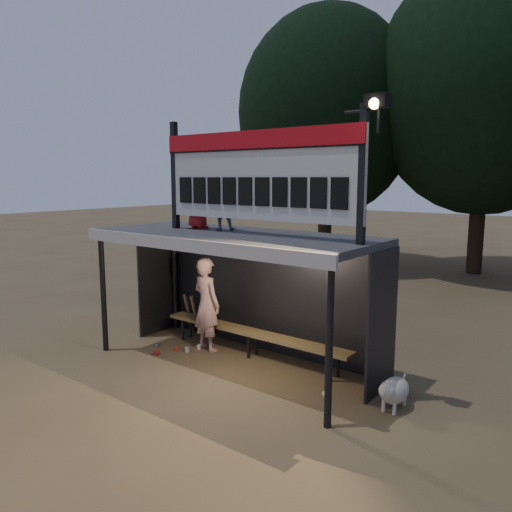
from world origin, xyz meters
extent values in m
plane|color=brown|center=(0.00, 0.00, 0.00)|extent=(80.00, 80.00, 0.00)
imported|color=white|center=(-0.90, 0.30, 0.89)|extent=(0.71, 0.52, 1.77)
imported|color=slate|center=(-0.43, 0.26, 2.79)|extent=(0.57, 0.54, 0.93)
imported|color=#B31B1B|center=(-0.96, 0.19, 2.84)|extent=(0.56, 0.42, 1.05)
cube|color=#3C3C3F|center=(0.00, 0.00, 2.26)|extent=(5.00, 2.00, 0.12)
cube|color=beige|center=(0.00, -1.02, 2.22)|extent=(5.10, 0.06, 0.20)
cylinder|color=black|center=(-2.40, -0.90, 1.10)|extent=(0.10, 0.10, 2.20)
cylinder|color=black|center=(2.40, -0.90, 1.10)|extent=(0.10, 0.10, 2.20)
cylinder|color=black|center=(-2.40, 0.90, 1.10)|extent=(0.10, 0.10, 2.20)
cylinder|color=black|center=(2.40, 0.90, 1.10)|extent=(0.10, 0.10, 2.20)
cube|color=black|center=(0.00, 1.00, 1.10)|extent=(5.00, 0.04, 2.20)
cube|color=black|center=(-2.50, 0.50, 1.10)|extent=(0.04, 1.00, 2.20)
cube|color=black|center=(2.50, 0.50, 1.10)|extent=(0.04, 1.00, 2.20)
cylinder|color=black|center=(0.00, 1.00, 2.15)|extent=(5.00, 0.06, 0.06)
cube|color=black|center=(-1.35, 0.00, 3.27)|extent=(0.10, 0.10, 1.90)
cube|color=black|center=(2.35, 0.00, 3.27)|extent=(0.10, 0.10, 1.90)
cube|color=silver|center=(0.50, 0.00, 3.27)|extent=(3.80, 0.08, 1.40)
cube|color=red|center=(0.50, -0.05, 3.83)|extent=(3.80, 0.04, 0.28)
cube|color=black|center=(0.50, -0.06, 3.68)|extent=(3.80, 0.02, 0.03)
cube|color=black|center=(-1.03, -0.05, 3.02)|extent=(0.27, 0.03, 0.45)
cube|color=black|center=(-0.69, -0.05, 3.02)|extent=(0.27, 0.03, 0.45)
cube|color=black|center=(-0.35, -0.05, 3.02)|extent=(0.27, 0.03, 0.45)
cube|color=black|center=(-0.01, -0.05, 3.02)|extent=(0.27, 0.03, 0.45)
cube|color=black|center=(0.33, -0.05, 3.02)|extent=(0.27, 0.03, 0.45)
cube|color=black|center=(0.67, -0.05, 3.02)|extent=(0.27, 0.03, 0.45)
cube|color=black|center=(1.01, -0.05, 3.02)|extent=(0.27, 0.03, 0.45)
cube|color=black|center=(1.35, -0.05, 3.02)|extent=(0.27, 0.03, 0.45)
cube|color=black|center=(1.69, -0.05, 3.02)|extent=(0.27, 0.03, 0.45)
cube|color=black|center=(2.03, -0.05, 3.02)|extent=(0.27, 0.03, 0.45)
cylinder|color=black|center=(2.30, 0.00, 4.12)|extent=(0.50, 0.04, 0.04)
cylinder|color=black|center=(2.55, 0.00, 3.97)|extent=(0.04, 0.04, 0.30)
cube|color=black|center=(2.55, -0.05, 4.22)|extent=(0.30, 0.22, 0.18)
sphere|color=#FFD88C|center=(2.55, -0.14, 4.18)|extent=(0.14, 0.14, 0.14)
cube|color=olive|center=(0.00, 0.55, 0.45)|extent=(4.00, 0.35, 0.06)
cylinder|color=black|center=(-1.70, 0.43, 0.23)|extent=(0.05, 0.05, 0.45)
cylinder|color=black|center=(-1.70, 0.67, 0.23)|extent=(0.05, 0.05, 0.45)
cylinder|color=black|center=(0.00, 0.43, 0.23)|extent=(0.05, 0.05, 0.45)
cylinder|color=black|center=(0.00, 0.67, 0.23)|extent=(0.05, 0.05, 0.45)
cylinder|color=black|center=(1.70, 0.43, 0.23)|extent=(0.05, 0.05, 0.45)
cylinder|color=black|center=(1.70, 0.67, 0.23)|extent=(0.05, 0.05, 0.45)
cylinder|color=#312416|center=(-4.00, 10.00, 1.87)|extent=(0.50, 0.50, 3.74)
ellipsoid|color=black|center=(-4.00, 10.00, 5.53)|extent=(6.46, 6.46, 7.48)
cylinder|color=#312416|center=(1.00, 11.50, 2.09)|extent=(0.50, 0.50, 4.18)
ellipsoid|color=black|center=(1.00, 11.50, 6.18)|extent=(7.22, 7.22, 8.36)
ellipsoid|color=beige|center=(2.88, 0.15, 0.27)|extent=(0.36, 0.58, 0.36)
sphere|color=silver|center=(2.88, -0.13, 0.36)|extent=(0.22, 0.22, 0.22)
cone|color=beige|center=(2.88, -0.23, 0.34)|extent=(0.10, 0.10, 0.10)
cone|color=beige|center=(2.83, -0.15, 0.46)|extent=(0.06, 0.06, 0.07)
cone|color=beige|center=(2.93, -0.15, 0.46)|extent=(0.06, 0.06, 0.07)
cylinder|color=white|center=(2.80, -0.03, 0.09)|extent=(0.05, 0.05, 0.18)
cylinder|color=beige|center=(2.96, -0.03, 0.09)|extent=(0.05, 0.05, 0.18)
cylinder|color=beige|center=(2.80, 0.33, 0.09)|extent=(0.05, 0.05, 0.18)
cylinder|color=beige|center=(2.96, 0.33, 0.09)|extent=(0.05, 0.05, 0.18)
cylinder|color=silver|center=(2.88, 0.45, 0.34)|extent=(0.04, 0.16, 0.14)
cylinder|color=#A87A4E|center=(-1.92, 0.82, 0.43)|extent=(0.08, 0.27, 0.84)
cylinder|color=#A8854E|center=(-1.72, 0.82, 0.43)|extent=(0.08, 0.30, 0.83)
cylinder|color=black|center=(-1.52, 0.82, 0.43)|extent=(0.09, 0.33, 0.83)
cylinder|color=#9D7449|center=(-1.32, 0.82, 0.43)|extent=(0.07, 0.35, 0.82)
cube|color=#B4301E|center=(-1.31, -0.10, 0.04)|extent=(0.12, 0.12, 0.08)
cylinder|color=#A6A6AB|center=(-1.80, -0.14, 0.04)|extent=(0.09, 0.13, 0.07)
cube|color=silver|center=(-1.05, 0.25, 0.04)|extent=(0.10, 0.12, 0.08)
cylinder|color=#B22B1E|center=(-0.28, 0.81, 0.04)|extent=(0.08, 0.13, 0.07)
cube|color=#B3B3B8|center=(-1.12, -0.02, 0.04)|extent=(0.12, 0.12, 0.08)
cylinder|color=beige|center=(1.92, -0.13, 0.04)|extent=(0.13, 0.13, 0.07)
cube|color=#A1201B|center=(-1.43, -0.49, 0.04)|extent=(0.11, 0.09, 0.08)
cylinder|color=#A1A1A5|center=(-1.73, 0.55, 0.04)|extent=(0.11, 0.14, 0.07)
camera|label=1|loc=(5.42, -6.30, 3.24)|focal=35.00mm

